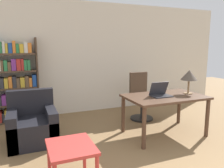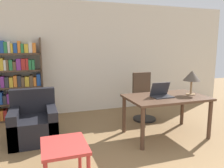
{
  "view_description": "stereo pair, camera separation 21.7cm",
  "coord_description": "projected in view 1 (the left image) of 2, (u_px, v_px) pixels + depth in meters",
  "views": [
    {
      "loc": [
        -1.41,
        -0.74,
        1.64
      ],
      "look_at": [
        0.01,
        2.71,
        0.99
      ],
      "focal_mm": 35.0,
      "sensor_mm": 36.0,
      "label": 1
    },
    {
      "loc": [
        -1.2,
        -0.81,
        1.64
      ],
      "look_at": [
        0.01,
        2.71,
        0.99
      ],
      "focal_mm": 35.0,
      "sensor_mm": 36.0,
      "label": 2
    }
  ],
  "objects": [
    {
      "name": "desk",
      "position": [
        165.0,
        101.0,
        4.02
      ],
      "size": [
        1.44,
        0.9,
        0.74
      ],
      "color": "#4C3323",
      "rests_on": "ground_plane"
    },
    {
      "name": "side_table_blue",
      "position": [
        71.0,
        153.0,
        2.46
      ],
      "size": [
        0.51,
        0.59,
        0.54
      ],
      "color": "#B2332D",
      "rests_on": "ground_plane"
    },
    {
      "name": "armchair",
      "position": [
        33.0,
        126.0,
        3.75
      ],
      "size": [
        0.78,
        0.78,
        0.87
      ],
      "color": "black",
      "rests_on": "ground_plane"
    },
    {
      "name": "wall_back",
      "position": [
        84.0,
        58.0,
        5.38
      ],
      "size": [
        8.0,
        0.06,
        2.7
      ],
      "color": "beige",
      "rests_on": "ground_plane"
    },
    {
      "name": "office_chair",
      "position": [
        140.0,
        98.0,
        4.95
      ],
      "size": [
        0.51,
        0.51,
        1.05
      ],
      "color": "black",
      "rests_on": "ground_plane"
    },
    {
      "name": "table_lamp",
      "position": [
        189.0,
        76.0,
        4.13
      ],
      "size": [
        0.31,
        0.31,
        0.45
      ],
      "color": "olive",
      "rests_on": "desk"
    },
    {
      "name": "bookshelf",
      "position": [
        12.0,
        81.0,
        4.67
      ],
      "size": [
        0.97,
        0.28,
        1.82
      ],
      "color": "#4C3828",
      "rests_on": "ground_plane"
    },
    {
      "name": "laptop",
      "position": [
        160.0,
        93.0,
        3.96
      ],
      "size": [
        0.36,
        0.26,
        0.26
      ],
      "color": "#2D2D33",
      "rests_on": "desk"
    }
  ]
}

